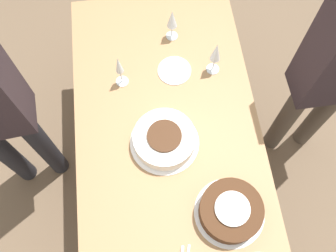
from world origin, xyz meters
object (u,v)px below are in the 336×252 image
object	(u,v)px
cake_center_white	(164,139)
wine_glass_near	(172,20)
wine_glass_far	(119,67)
wine_glass_extra	(216,53)
cake_front_chocolate	(231,211)

from	to	relation	value
cake_center_white	wine_glass_near	bearing A→B (deg)	-10.68
cake_center_white	wine_glass_far	distance (m)	0.43
wine_glass_near	wine_glass_extra	distance (m)	0.31
cake_front_chocolate	wine_glass_extra	xyz separation A→B (m)	(0.78, -0.06, 0.11)
wine_glass_near	wine_glass_extra	bearing A→B (deg)	-142.01
wine_glass_extra	cake_front_chocolate	bearing A→B (deg)	175.71
cake_front_chocolate	cake_center_white	bearing A→B (deg)	33.55
cake_center_white	wine_glass_near	distance (m)	0.66
wine_glass_near	wine_glass_extra	xyz separation A→B (m)	(-0.25, -0.19, 0.01)
cake_center_white	cake_front_chocolate	bearing A→B (deg)	-146.45
wine_glass_far	wine_glass_extra	size ratio (longest dim) A/B	0.98
wine_glass_extra	cake_center_white	bearing A→B (deg)	141.44
cake_front_chocolate	wine_glass_far	distance (m)	0.89
cake_center_white	wine_glass_near	xyz separation A→B (m)	(0.64, -0.12, 0.10)
cake_center_white	wine_glass_far	size ratio (longest dim) A/B	1.56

